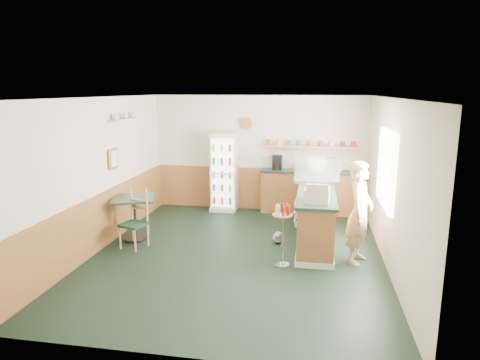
% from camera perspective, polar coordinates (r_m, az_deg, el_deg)
% --- Properties ---
extents(ground, '(6.00, 6.00, 0.00)m').
position_cam_1_polar(ground, '(7.61, -0.48, -9.85)').
color(ground, black).
rests_on(ground, ground).
extents(room_envelope, '(5.04, 6.02, 2.72)m').
position_cam_1_polar(room_envelope, '(7.93, -1.16, 2.51)').
color(room_envelope, beige).
rests_on(room_envelope, ground).
extents(service_counter, '(0.68, 3.01, 1.01)m').
position_cam_1_polar(service_counter, '(8.36, 10.03, -4.66)').
color(service_counter, '#A05F33').
rests_on(service_counter, ground).
extents(back_counter, '(2.24, 0.42, 1.69)m').
position_cam_1_polar(back_counter, '(10.01, 9.14, -1.33)').
color(back_counter, '#A05F33').
rests_on(back_counter, ground).
extents(drinks_fridge, '(0.61, 0.52, 1.84)m').
position_cam_1_polar(drinks_fridge, '(10.09, -2.15, 1.05)').
color(drinks_fridge, silver).
rests_on(drinks_fridge, ground).
extents(display_case, '(0.89, 0.46, 0.50)m').
position_cam_1_polar(display_case, '(8.65, 10.23, 1.34)').
color(display_case, silver).
rests_on(display_case, service_counter).
extents(cash_register, '(0.43, 0.45, 0.23)m').
position_cam_1_polar(cash_register, '(7.15, 10.21, -2.00)').
color(cash_register, beige).
rests_on(cash_register, service_counter).
extents(shopkeeper, '(0.58, 0.67, 1.71)m').
position_cam_1_polar(shopkeeper, '(7.28, 15.66, -4.21)').
color(shopkeeper, tan).
rests_on(shopkeeper, ground).
extents(condiment_stand, '(0.33, 0.33, 1.02)m').
position_cam_1_polar(condiment_stand, '(6.96, 5.68, -6.07)').
color(condiment_stand, silver).
rests_on(condiment_stand, ground).
extents(newspaper_rack, '(0.09, 0.41, 0.49)m').
position_cam_1_polar(newspaper_rack, '(8.33, 7.58, -4.52)').
color(newspaper_rack, black).
rests_on(newspaper_rack, ground).
extents(cafe_table, '(0.98, 0.98, 0.84)m').
position_cam_1_polar(cafe_table, '(8.36, -13.98, -3.90)').
color(cafe_table, black).
rests_on(cafe_table, ground).
extents(cafe_chair, '(0.51, 0.51, 1.10)m').
position_cam_1_polar(cafe_chair, '(8.04, -13.82, -4.67)').
color(cafe_chair, black).
rests_on(cafe_chair, ground).
extents(dog_doorstop, '(0.21, 0.27, 0.25)m').
position_cam_1_polar(dog_doorstop, '(8.11, 5.12, -7.60)').
color(dog_doorstop, gray).
rests_on(dog_doorstop, ground).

